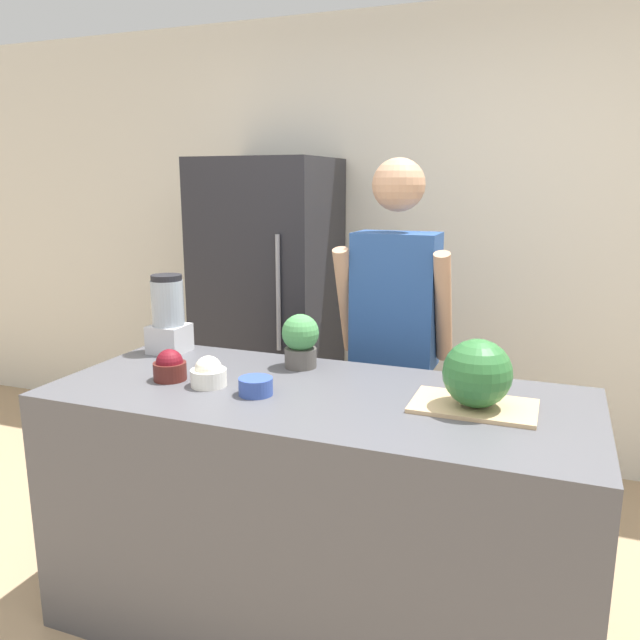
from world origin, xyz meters
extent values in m
cube|color=silver|center=(0.00, 2.13, 1.30)|extent=(8.00, 0.06, 2.60)
cube|color=#4C4C51|center=(0.00, 0.40, 0.46)|extent=(1.90, 0.80, 0.92)
cube|color=#232328|center=(-0.83, 1.76, 0.89)|extent=(0.73, 0.65, 1.77)
cylinder|color=gray|center=(-0.61, 1.42, 1.06)|extent=(0.02, 0.02, 0.62)
cube|color=gray|center=(0.10, 1.10, 0.42)|extent=(0.27, 0.18, 0.84)
cube|color=#284C8C|center=(0.10, 1.10, 1.13)|extent=(0.36, 0.22, 0.59)
sphere|color=tan|center=(0.10, 1.10, 1.63)|extent=(0.23, 0.23, 0.23)
cylinder|color=tan|center=(-0.11, 1.06, 1.12)|extent=(0.07, 0.24, 0.50)
cylinder|color=tan|center=(0.32, 1.06, 1.12)|extent=(0.07, 0.24, 0.50)
cube|color=tan|center=(0.54, 0.44, 0.93)|extent=(0.40, 0.25, 0.01)
sphere|color=#2D6B33|center=(0.55, 0.42, 1.04)|extent=(0.22, 0.22, 0.22)
cylinder|color=#511E19|center=(-0.56, 0.33, 0.95)|extent=(0.12, 0.12, 0.07)
sphere|color=maroon|center=(-0.56, 0.33, 0.99)|extent=(0.10, 0.10, 0.10)
cylinder|color=white|center=(-0.38, 0.32, 0.95)|extent=(0.13, 0.13, 0.06)
sphere|color=white|center=(-0.38, 0.32, 0.98)|extent=(0.10, 0.10, 0.10)
cylinder|color=#334C9E|center=(-0.18, 0.30, 0.95)|extent=(0.12, 0.12, 0.06)
cube|color=#B7B7BC|center=(-0.78, 0.66, 0.98)|extent=(0.15, 0.15, 0.12)
cylinder|color=#99A3AD|center=(-0.78, 0.66, 1.14)|extent=(0.14, 0.14, 0.19)
cylinder|color=black|center=(-0.78, 0.66, 1.25)|extent=(0.13, 0.13, 0.02)
cylinder|color=#514C47|center=(-0.17, 0.66, 0.96)|extent=(0.13, 0.13, 0.08)
sphere|color=#478E4C|center=(-0.17, 0.66, 1.06)|extent=(0.15, 0.15, 0.15)
camera|label=1|loc=(0.76, -1.54, 1.64)|focal=35.00mm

